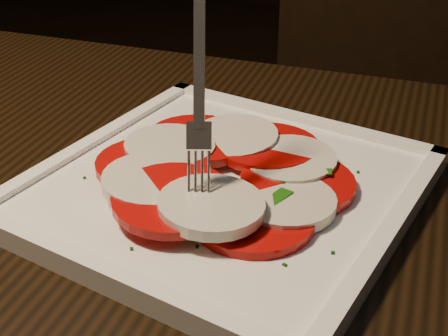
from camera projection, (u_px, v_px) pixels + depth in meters
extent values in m
cube|color=black|center=(184.00, 250.00, 0.53)|extent=(1.24, 0.87, 0.04)
cube|color=black|center=(364.00, 151.00, 1.26)|extent=(0.48, 0.48, 0.04)
cube|color=black|center=(381.00, 4.00, 1.30)|extent=(0.42, 0.10, 0.46)
cylinder|color=black|center=(257.00, 288.00, 1.27)|extent=(0.04, 0.04, 0.41)
cylinder|color=black|center=(440.00, 317.00, 1.20)|extent=(0.04, 0.04, 0.41)
cylinder|color=black|center=(283.00, 195.00, 1.58)|extent=(0.04, 0.04, 0.41)
cylinder|color=black|center=(431.00, 214.00, 1.50)|extent=(0.04, 0.04, 0.41)
cube|color=white|center=(224.00, 189.00, 0.57)|extent=(0.37, 0.37, 0.01)
cylinder|color=#BA0406|center=(253.00, 218.00, 0.51)|extent=(0.10, 0.10, 0.01)
cylinder|color=beige|center=(285.00, 202.00, 0.52)|extent=(0.09, 0.09, 0.01)
cylinder|color=#BA0406|center=(298.00, 182.00, 0.55)|extent=(0.10, 0.10, 0.01)
cylinder|color=beige|center=(290.00, 161.00, 0.58)|extent=(0.09, 0.09, 0.01)
cylinder|color=#BA0406|center=(267.00, 147.00, 0.60)|extent=(0.10, 0.10, 0.01)
cylinder|color=beige|center=(234.00, 138.00, 0.61)|extent=(0.09, 0.09, 0.02)
cylinder|color=#BA0406|center=(200.00, 140.00, 0.61)|extent=(0.10, 0.10, 0.02)
cylinder|color=beige|center=(170.00, 147.00, 0.59)|extent=(0.09, 0.09, 0.01)
cylinder|color=#BA0406|center=(152.00, 164.00, 0.56)|extent=(0.10, 0.10, 0.01)
cylinder|color=beige|center=(152.00, 181.00, 0.53)|extent=(0.09, 0.09, 0.01)
cylinder|color=#BA0406|center=(174.00, 199.00, 0.51)|extent=(0.10, 0.10, 0.01)
cylinder|color=beige|center=(211.00, 206.00, 0.50)|extent=(0.09, 0.09, 0.02)
cube|color=#1D570E|center=(294.00, 174.00, 0.55)|extent=(0.03, 0.04, 0.00)
cube|color=#1D570E|center=(199.00, 131.00, 0.62)|extent=(0.03, 0.03, 0.00)
cube|color=#1D570E|center=(181.00, 221.00, 0.49)|extent=(0.04, 0.04, 0.00)
cube|color=#1D570E|center=(166.00, 166.00, 0.56)|extent=(0.05, 0.04, 0.00)
cube|color=#1D570E|center=(275.00, 199.00, 0.52)|extent=(0.02, 0.04, 0.00)
cube|color=#1D570E|center=(202.00, 146.00, 0.60)|extent=(0.04, 0.03, 0.00)
cube|color=#1D570E|center=(303.00, 172.00, 0.56)|extent=(0.05, 0.02, 0.01)
cube|color=#1D570E|center=(186.00, 198.00, 0.52)|extent=(0.02, 0.04, 0.01)
cube|color=#0C3309|center=(323.00, 223.00, 0.51)|extent=(0.00, 0.00, 0.00)
cube|color=#0C3309|center=(333.00, 253.00, 0.47)|extent=(0.00, 0.00, 0.00)
cube|color=#0C3309|center=(262.00, 128.00, 0.65)|extent=(0.00, 0.00, 0.00)
cube|color=#0C3309|center=(132.00, 249.00, 0.48)|extent=(0.00, 0.00, 0.00)
cube|color=#0C3309|center=(212.00, 116.00, 0.68)|extent=(0.00, 0.00, 0.00)
cube|color=#0C3309|center=(285.00, 265.00, 0.46)|extent=(0.00, 0.00, 0.00)
cube|color=#0C3309|center=(107.00, 188.00, 0.55)|extent=(0.00, 0.00, 0.00)
cube|color=#0C3309|center=(85.00, 178.00, 0.57)|extent=(0.00, 0.00, 0.00)
cube|color=#0C3309|center=(325.00, 151.00, 0.61)|extent=(0.00, 0.00, 0.00)
cube|color=#0C3309|center=(247.00, 134.00, 0.64)|extent=(0.00, 0.00, 0.00)
cube|color=#0C3309|center=(358.00, 172.00, 0.58)|extent=(0.00, 0.00, 0.00)
cube|color=#0C3309|center=(250.00, 122.00, 0.67)|extent=(0.00, 0.00, 0.00)
cube|color=#0C3309|center=(169.00, 140.00, 0.63)|extent=(0.00, 0.00, 0.00)
cube|color=#0C3309|center=(146.00, 130.00, 0.65)|extent=(0.00, 0.00, 0.00)
cube|color=#0C3309|center=(197.00, 246.00, 0.48)|extent=(0.00, 0.00, 0.00)
cube|color=#0C3309|center=(322.00, 147.00, 0.62)|extent=(0.00, 0.00, 0.00)
cube|color=#0C3309|center=(210.00, 116.00, 0.68)|extent=(0.00, 0.00, 0.00)
cube|color=#0C3309|center=(301.00, 141.00, 0.63)|extent=(0.00, 0.00, 0.00)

